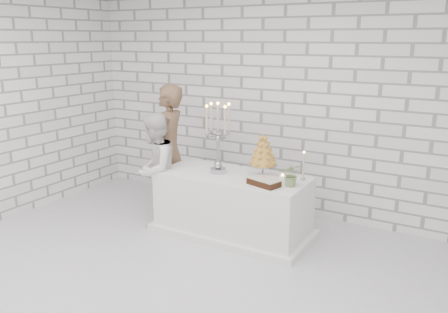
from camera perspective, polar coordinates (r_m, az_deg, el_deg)
ground at (r=4.59m, az=-6.28°, el=-16.19°), size 6.00×5.00×0.01m
wall_back at (r=6.19m, az=7.26°, el=6.64°), size 6.00×0.01×3.00m
cake_table at (r=5.61m, az=1.06°, el=-5.95°), size 1.80×0.80×0.75m
groom at (r=6.16m, az=-6.88°, el=0.73°), size 0.53×0.70×1.76m
bride at (r=5.86m, az=-8.55°, el=-1.63°), size 0.68×0.80×1.44m
candelabra at (r=5.47m, az=-0.74°, el=2.32°), size 0.44×0.44×0.86m
croquembouche at (r=5.32m, az=4.85°, el=0.06°), size 0.40×0.40×0.53m
chocolate_cake at (r=5.13m, az=5.18°, el=-3.08°), size 0.41×0.34×0.08m
pillar_candle at (r=5.10m, az=7.23°, el=-3.02°), size 0.08×0.08×0.12m
extra_taper at (r=5.32m, az=9.80°, el=-1.24°), size 0.07×0.07×0.32m
flowers at (r=5.10m, az=8.32°, el=-2.24°), size 0.28×0.25×0.26m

